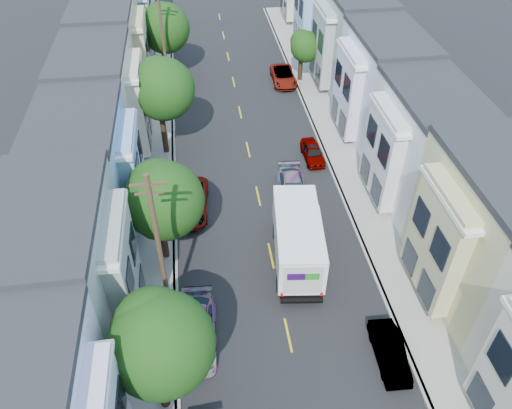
{
  "coord_description": "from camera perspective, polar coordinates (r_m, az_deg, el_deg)",
  "views": [
    {
      "loc": [
        -3.88,
        -15.62,
        23.17
      ],
      "look_at": [
        -0.62,
        8.56,
        2.2
      ],
      "focal_mm": 35.0,
      "sensor_mm": 36.0,
      "label": 1
    }
  ],
  "objects": [
    {
      "name": "parked_right_b",
      "position": [
        27.69,
        15.02,
        -15.97
      ],
      "size": [
        1.47,
        3.82,
        1.26
      ],
      "primitive_type": "imported",
      "rotation": [
        0.0,
        0.0,
        -0.04
      ],
      "color": "silver",
      "rests_on": "ground"
    },
    {
      "name": "tree_d",
      "position": [
        38.43,
        -10.69,
        12.78
      ],
      "size": [
        4.7,
        4.7,
        7.99
      ],
      "color": "black",
      "rests_on": "ground"
    },
    {
      "name": "parked_left_d",
      "position": [
        34.93,
        -7.54,
        0.28
      ],
      "size": [
        2.83,
        5.39,
        1.45
      ],
      "primitive_type": "imported",
      "rotation": [
        0.0,
        0.0,
        -0.08
      ],
      "color": "#380605",
      "rests_on": "ground"
    },
    {
      "name": "sidewalk_right",
      "position": [
        39.96,
        10.19,
        4.66
      ],
      "size": [
        2.6,
        70.0,
        0.15
      ],
      "primitive_type": "cube",
      "color": "gray",
      "rests_on": "ground"
    },
    {
      "name": "townhouse_row_right",
      "position": [
        41.23,
        15.25,
        4.89
      ],
      "size": [
        5.0,
        70.0,
        8.5
      ],
      "primitive_type": "cube",
      "color": "silver",
      "rests_on": "ground"
    },
    {
      "name": "sidewalk_left",
      "position": [
        38.5,
        -11.29,
        2.93
      ],
      "size": [
        2.6,
        70.0,
        0.15
      ],
      "primitive_type": "cube",
      "color": "gray",
      "rests_on": "ground"
    },
    {
      "name": "tree_c",
      "position": [
        29.2,
        -10.64,
        0.38
      ],
      "size": [
        4.7,
        4.7,
        6.98
      ],
      "color": "black",
      "rests_on": "ground"
    },
    {
      "name": "curb_left",
      "position": [
        38.41,
        -9.36,
        3.1
      ],
      "size": [
        0.3,
        70.0,
        0.15
      ],
      "primitive_type": "cube",
      "color": "gray",
      "rests_on": "ground"
    },
    {
      "name": "tree_b",
      "position": [
        22.17,
        -10.98,
        -15.47
      ],
      "size": [
        4.63,
        4.63,
        7.34
      ],
      "color": "black",
      "rests_on": "ground"
    },
    {
      "name": "townhouse_row_left",
      "position": [
        39.08,
        -16.81,
        2.31
      ],
      "size": [
        5.0,
        70.0,
        8.5
      ],
      "primitive_type": "cube",
      "color": "silver",
      "rests_on": "ground"
    },
    {
      "name": "parked_right_d",
      "position": [
        50.97,
        3.15,
        14.43
      ],
      "size": [
        2.3,
        4.83,
        1.33
      ],
      "primitive_type": "imported",
      "rotation": [
        0.0,
        0.0,
        -0.02
      ],
      "color": "#0C1137",
      "rests_on": "ground"
    },
    {
      "name": "ground",
      "position": [
        28.21,
        3.69,
        -14.67
      ],
      "size": [
        160.0,
        160.0,
        0.0
      ],
      "primitive_type": "plane",
      "color": "black",
      "rests_on": "ground"
    },
    {
      "name": "tree_e",
      "position": [
        50.55,
        -10.49,
        19.16
      ],
      "size": [
        4.7,
        4.7,
        7.52
      ],
      "color": "black",
      "rests_on": "ground"
    },
    {
      "name": "tree_far_r",
      "position": [
        50.32,
        5.58,
        17.46
      ],
      "size": [
        2.97,
        2.97,
        5.0
      ],
      "color": "black",
      "rests_on": "ground"
    },
    {
      "name": "utility_pole_far",
      "position": [
        47.25,
        -10.52,
        17.62
      ],
      "size": [
        1.6,
        0.26,
        10.0
      ],
      "color": "#42301E",
      "rests_on": "ground"
    },
    {
      "name": "parked_left_c",
      "position": [
        27.57,
        -6.77,
        -14.21
      ],
      "size": [
        2.37,
        5.03,
        1.47
      ],
      "primitive_type": "imported",
      "rotation": [
        0.0,
        0.0,
        -0.06
      ],
      "color": "#9BA2B2",
      "rests_on": "ground"
    },
    {
      "name": "utility_pole_near",
      "position": [
        25.31,
        -10.87,
        -5.65
      ],
      "size": [
        1.6,
        0.26,
        10.0
      ],
      "color": "#42301E",
      "rests_on": "ground"
    },
    {
      "name": "lead_sedan",
      "position": [
        35.97,
        4.16,
        1.9
      ],
      "size": [
        2.29,
        4.79,
        1.4
      ],
      "primitive_type": "imported",
      "rotation": [
        0.0,
        0.0,
        -0.07
      ],
      "color": "black",
      "rests_on": "ground"
    },
    {
      "name": "parked_right_c",
      "position": [
        39.86,
        6.48,
        5.93
      ],
      "size": [
        1.53,
        3.82,
        1.23
      ],
      "primitive_type": "imported",
      "rotation": [
        0.0,
        0.0,
        0.02
      ],
      "color": "black",
      "rests_on": "ground"
    },
    {
      "name": "road_slab",
      "position": [
        38.58,
        -0.36,
        3.8
      ],
      "size": [
        12.0,
        70.0,
        0.02
      ],
      "primitive_type": "cube",
      "color": "black",
      "rests_on": "ground"
    },
    {
      "name": "centerline",
      "position": [
        38.59,
        -0.36,
        3.79
      ],
      "size": [
        0.12,
        70.0,
        0.01
      ],
      "primitive_type": "cube",
      "color": "gold",
      "rests_on": "ground"
    },
    {
      "name": "curb_right",
      "position": [
        39.61,
        8.38,
        4.53
      ],
      "size": [
        0.3,
        70.0,
        0.15
      ],
      "primitive_type": "cube",
      "color": "gray",
      "rests_on": "ground"
    },
    {
      "name": "fedex_truck",
      "position": [
        30.4,
        4.77,
        -3.91
      ],
      "size": [
        2.73,
        7.08,
        3.4
      ],
      "rotation": [
        0.0,
        0.0,
        -0.12
      ],
      "color": "white",
      "rests_on": "ground"
    }
  ]
}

